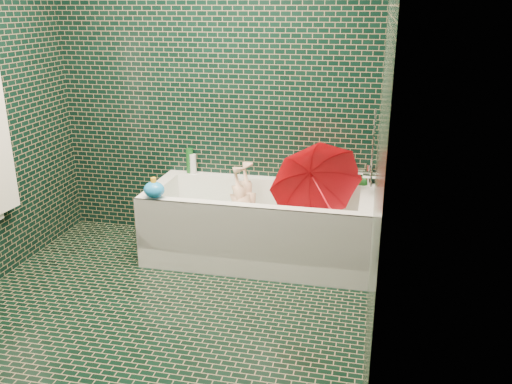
% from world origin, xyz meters
% --- Properties ---
extents(floor, '(2.80, 2.80, 0.00)m').
position_xyz_m(floor, '(0.00, 0.00, 0.00)').
color(floor, black).
rests_on(floor, ground).
extents(wall_back, '(2.80, 0.00, 2.80)m').
position_xyz_m(wall_back, '(0.00, 1.40, 1.25)').
color(wall_back, black).
rests_on(wall_back, floor).
extents(wall_right, '(0.00, 2.80, 2.80)m').
position_xyz_m(wall_right, '(1.30, 0.00, 1.25)').
color(wall_right, black).
rests_on(wall_right, floor).
extents(bathtub, '(1.70, 0.75, 0.55)m').
position_xyz_m(bathtub, '(0.45, 1.01, 0.21)').
color(bathtub, white).
rests_on(bathtub, floor).
extents(bath_mat, '(1.35, 0.47, 0.01)m').
position_xyz_m(bath_mat, '(0.45, 1.02, 0.16)').
color(bath_mat, green).
rests_on(bath_mat, bathtub).
extents(water, '(1.48, 0.53, 0.00)m').
position_xyz_m(water, '(0.45, 1.02, 0.30)').
color(water, silver).
rests_on(water, bathtub).
extents(faucet, '(0.18, 0.19, 0.55)m').
position_xyz_m(faucet, '(1.26, 1.02, 0.77)').
color(faucet, silver).
rests_on(faucet, wall_right).
extents(child, '(0.92, 0.56, 0.28)m').
position_xyz_m(child, '(0.34, 1.04, 0.31)').
color(child, '#D6A786').
rests_on(child, bathtub).
extents(umbrella, '(1.02, 1.00, 0.96)m').
position_xyz_m(umbrella, '(0.92, 0.96, 0.60)').
color(umbrella, red).
rests_on(umbrella, bathtub).
extents(soap_bottle_a, '(0.13, 0.13, 0.25)m').
position_xyz_m(soap_bottle_a, '(1.16, 1.34, 0.55)').
color(soap_bottle_a, white).
rests_on(soap_bottle_a, bathtub).
extents(soap_bottle_b, '(0.09, 0.09, 0.20)m').
position_xyz_m(soap_bottle_b, '(1.17, 1.36, 0.55)').
color(soap_bottle_b, '#4E217C').
rests_on(soap_bottle_b, bathtub).
extents(soap_bottle_c, '(0.13, 0.13, 0.16)m').
position_xyz_m(soap_bottle_c, '(1.19, 1.32, 0.55)').
color(soap_bottle_c, '#144919').
rests_on(soap_bottle_c, bathtub).
extents(bottle_right_tall, '(0.07, 0.07, 0.22)m').
position_xyz_m(bottle_right_tall, '(1.08, 1.36, 0.66)').
color(bottle_right_tall, '#144919').
rests_on(bottle_right_tall, bathtub).
extents(bottle_right_pump, '(0.05, 0.05, 0.16)m').
position_xyz_m(bottle_right_pump, '(1.25, 1.36, 0.63)').
color(bottle_right_pump, silver).
rests_on(bottle_right_pump, bathtub).
extents(bottle_left_tall, '(0.07, 0.07, 0.21)m').
position_xyz_m(bottle_left_tall, '(-0.21, 1.36, 0.65)').
color(bottle_left_tall, '#144919').
rests_on(bottle_left_tall, bathtub).
extents(bottle_left_short, '(0.06, 0.06, 0.16)m').
position_xyz_m(bottle_left_short, '(-0.18, 1.34, 0.63)').
color(bottle_left_short, white).
rests_on(bottle_left_short, bathtub).
extents(rubber_duck, '(0.12, 0.09, 0.10)m').
position_xyz_m(rubber_duck, '(0.96, 1.37, 0.59)').
color(rubber_duck, '#F6A619').
rests_on(rubber_duck, bathtub).
extents(bath_toy, '(0.17, 0.14, 0.15)m').
position_xyz_m(bath_toy, '(-0.26, 0.70, 0.62)').
color(bath_toy, '#177BD0').
rests_on(bath_toy, bathtub).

